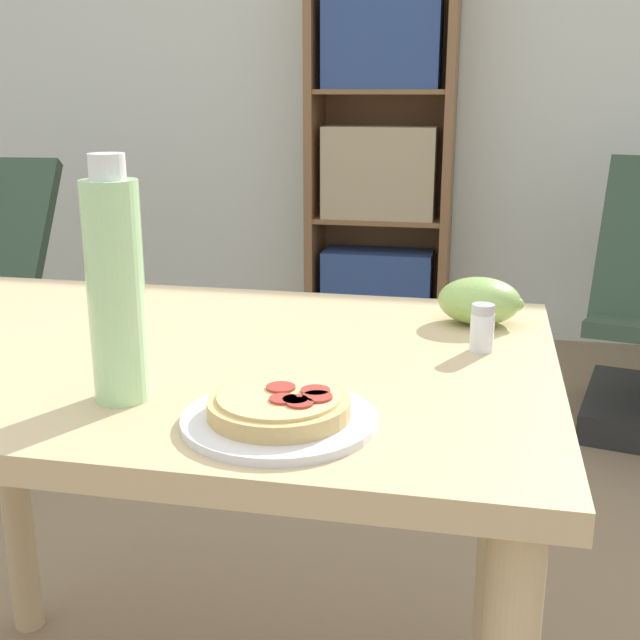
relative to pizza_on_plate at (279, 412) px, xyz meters
name	(u,v)px	position (x,y,z in m)	size (l,w,h in m)	color
wall_back	(380,44)	(-0.28, 2.90, 0.53)	(8.00, 0.05, 2.60)	silver
dining_table	(173,427)	(-0.22, 0.23, -0.14)	(1.08, 0.72, 0.76)	#D1B27F
pizza_on_plate	(279,412)	(0.00, 0.00, 0.00)	(0.22, 0.22, 0.04)	white
grape_bunch	(479,301)	(0.21, 0.45, 0.02)	(0.13, 0.10, 0.07)	#93BC5B
drink_bottle	(116,288)	(-0.20, 0.04, 0.12)	(0.07, 0.07, 0.29)	#B7EAA3
salt_shaker	(482,328)	(0.21, 0.31, 0.02)	(0.03, 0.03, 0.07)	white
bookshelf	(380,167)	(-0.25, 2.71, 0.02)	(0.62, 0.32, 1.66)	brown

